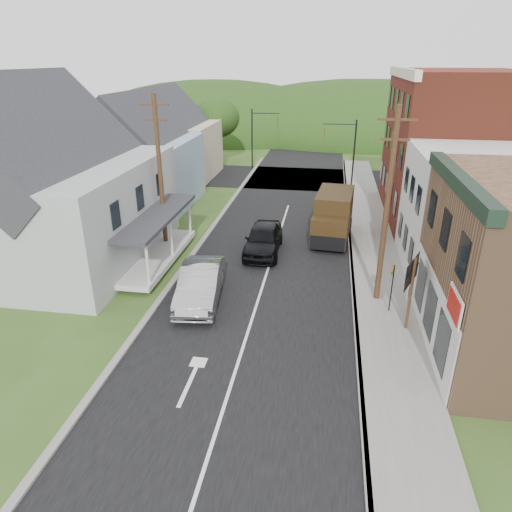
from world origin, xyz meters
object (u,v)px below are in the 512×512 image
at_px(dark_sedan, 263,239).
at_px(route_sign_cluster, 411,283).
at_px(warning_sign, 392,280).
at_px(silver_sedan, 200,284).
at_px(delivery_van, 333,216).

height_order(dark_sedan, route_sign_cluster, route_sign_cluster).
height_order(route_sign_cluster, warning_sign, route_sign_cluster).
relative_size(silver_sedan, route_sign_cluster, 1.60).
height_order(dark_sedan, delivery_van, delivery_van).
distance_m(silver_sedan, warning_sign, 8.80).
bearing_deg(delivery_van, route_sign_cluster, -67.58).
bearing_deg(dark_sedan, silver_sedan, -109.60).
height_order(dark_sedan, warning_sign, warning_sign).
distance_m(dark_sedan, delivery_van, 5.04).
xyz_separation_m(route_sign_cluster, warning_sign, (-0.53, 1.34, -0.55)).
bearing_deg(dark_sedan, warning_sign, -43.55).
distance_m(route_sign_cluster, warning_sign, 1.54).
relative_size(route_sign_cluster, warning_sign, 1.34).
bearing_deg(warning_sign, dark_sedan, 157.85).
bearing_deg(route_sign_cluster, delivery_van, 130.50).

